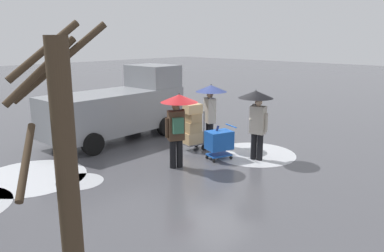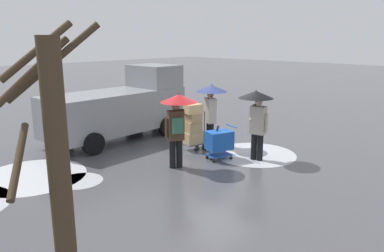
{
  "view_description": "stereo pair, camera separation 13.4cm",
  "coord_description": "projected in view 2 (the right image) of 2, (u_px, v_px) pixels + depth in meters",
  "views": [
    {
      "loc": [
        -7.29,
        8.73,
        3.62
      ],
      "look_at": [
        0.13,
        0.84,
        1.05
      ],
      "focal_mm": 34.76,
      "sensor_mm": 36.0,
      "label": 1
    },
    {
      "loc": [
        -7.39,
        8.63,
        3.62
      ],
      "look_at": [
        0.13,
        0.84,
        1.05
      ],
      "focal_mm": 34.76,
      "sensor_mm": 36.0,
      "label": 2
    }
  ],
  "objects": [
    {
      "name": "slush_patch_near_cluster",
      "position": [
        255.0,
        154.0,
        11.88
      ],
      "size": [
        2.62,
        2.62,
        0.01
      ],
      "primitive_type": "cylinder",
      "color": "silver",
      "rests_on": "ground"
    },
    {
      "name": "pedestrian_black_side",
      "position": [
        257.0,
        109.0,
        11.0
      ],
      "size": [
        1.04,
        1.04,
        2.15
      ],
      "color": "black",
      "rests_on": "ground"
    },
    {
      "name": "slush_patch_far_side",
      "position": [
        80.0,
        181.0,
        9.65
      ],
      "size": [
        1.2,
        1.2,
        0.01
      ],
      "primitive_type": "cylinder",
      "color": "#ADAFB5",
      "rests_on": "ground"
    },
    {
      "name": "ground_plane",
      "position": [
        213.0,
        154.0,
        11.87
      ],
      "size": [
        90.0,
        90.0,
        0.0
      ],
      "primitive_type": "plane",
      "color": "#4C4C51"
    },
    {
      "name": "pedestrian_pink_side",
      "position": [
        211.0,
        101.0,
        12.39
      ],
      "size": [
        1.04,
        1.04,
        2.15
      ],
      "color": "black",
      "rests_on": "ground"
    },
    {
      "name": "bare_tree_near",
      "position": [
        59.0,
        192.0,
        4.07
      ],
      "size": [
        0.89,
        1.35,
        3.82
      ],
      "color": "#423323",
      "rests_on": "ground"
    },
    {
      "name": "shopping_cart_vendor",
      "position": [
        219.0,
        141.0,
        11.27
      ],
      "size": [
        0.79,
        0.95,
        1.04
      ],
      "color": "#1951B2",
      "rests_on": "ground"
    },
    {
      "name": "slush_patch_mid_street",
      "position": [
        32.0,
        176.0,
        9.98
      ],
      "size": [
        2.84,
        2.84,
        0.01
      ],
      "primitive_type": "cylinder",
      "color": "silver",
      "rests_on": "ground"
    },
    {
      "name": "cargo_van_parked_right",
      "position": [
        121.0,
        107.0,
        13.56
      ],
      "size": [
        2.31,
        5.39,
        2.6
      ],
      "color": "gray",
      "rests_on": "ground"
    },
    {
      "name": "hand_dolly_boxes",
      "position": [
        193.0,
        125.0,
        12.14
      ],
      "size": [
        0.66,
        0.8,
        1.55
      ],
      "color": "#515156",
      "rests_on": "ground"
    },
    {
      "name": "pedestrian_white_side",
      "position": [
        177.0,
        114.0,
        10.32
      ],
      "size": [
        1.04,
        1.04,
        2.15
      ],
      "color": "black",
      "rests_on": "ground"
    }
  ]
}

